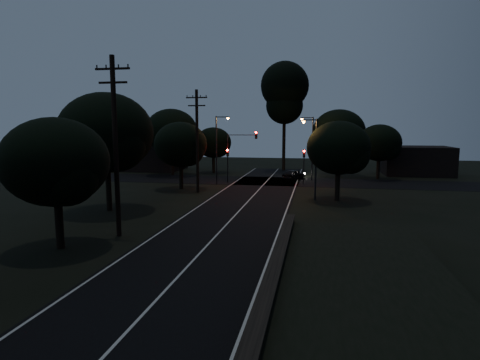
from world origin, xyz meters
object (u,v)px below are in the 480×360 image
(signal_mast, at_px, (241,147))
(streetlight_b, at_px, (311,144))
(signal_left, at_px, (228,159))
(streetlight_a, at_px, (218,145))
(tall_pine, at_px, (285,92))
(signal_right, at_px, (304,161))
(utility_pole_mid, at_px, (115,144))
(utility_pole_far, at_px, (197,140))
(streetlight_c, at_px, (314,153))
(car, at_px, (294,175))

(signal_mast, distance_m, streetlight_b, 9.15)
(signal_left, xyz_separation_m, streetlight_a, (-0.71, -1.99, 1.80))
(tall_pine, bearing_deg, signal_right, -76.51)
(utility_pole_mid, relative_size, signal_right, 2.68)
(signal_mast, height_order, streetlight_a, streetlight_a)
(tall_pine, relative_size, signal_left, 4.06)
(utility_pole_far, height_order, signal_right, utility_pole_far)
(tall_pine, height_order, signal_left, tall_pine)
(signal_right, height_order, signal_mast, signal_mast)
(signal_left, distance_m, streetlight_c, 14.52)
(signal_left, bearing_deg, streetlight_a, -109.59)
(utility_pole_mid, relative_size, signal_mast, 1.76)
(car, bearing_deg, signal_right, 133.60)
(signal_mast, bearing_deg, utility_pole_far, -111.11)
(streetlight_a, bearing_deg, signal_left, 70.41)
(streetlight_c, bearing_deg, signal_left, 136.24)
(utility_pole_mid, relative_size, streetlight_c, 1.47)
(signal_mast, relative_size, streetlight_b, 0.78)
(streetlight_c, distance_m, car, 14.75)
(streetlight_a, bearing_deg, utility_pole_far, -96.59)
(streetlight_a, bearing_deg, signal_right, 11.34)
(utility_pole_far, relative_size, signal_mast, 1.68)
(streetlight_b, bearing_deg, tall_pine, 111.38)
(streetlight_a, relative_size, streetlight_b, 1.00)
(utility_pole_far, relative_size, streetlight_a, 1.31)
(signal_right, xyz_separation_m, car, (-1.40, 4.05, -2.17))
(signal_right, xyz_separation_m, signal_mast, (-7.51, 0.00, 1.50))
(signal_right, bearing_deg, utility_pole_far, -143.00)
(signal_mast, bearing_deg, streetlight_b, 25.99)
(utility_pole_mid, height_order, tall_pine, tall_pine)
(streetlight_b, relative_size, streetlight_c, 1.07)
(streetlight_a, relative_size, car, 2.05)
(utility_pole_mid, bearing_deg, streetlight_b, 68.70)
(signal_mast, relative_size, car, 1.60)
(signal_left, height_order, signal_right, same)
(signal_mast, height_order, car, signal_mast)
(utility_pole_far, distance_m, signal_mast, 8.64)
(utility_pole_mid, xyz_separation_m, utility_pole_far, (0.00, 17.00, -0.25))
(signal_right, bearing_deg, streetlight_c, -82.98)
(streetlight_a, height_order, streetlight_c, streetlight_a)
(signal_left, height_order, car, signal_left)
(signal_mast, xyz_separation_m, streetlight_c, (8.74, -9.99, 0.01))
(signal_left, distance_m, streetlight_a, 2.77)
(signal_right, height_order, streetlight_a, streetlight_a)
(signal_right, bearing_deg, tall_pine, 103.49)
(car, bearing_deg, tall_pine, -54.11)
(utility_pole_far, xyz_separation_m, car, (9.20, 12.04, -4.82))
(utility_pole_far, distance_m, signal_right, 13.53)
(utility_pole_far, relative_size, streetlight_b, 1.31)
(utility_pole_mid, height_order, signal_mast, utility_pole_mid)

